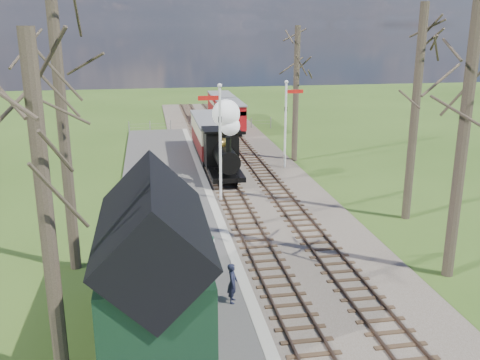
# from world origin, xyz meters

# --- Properties ---
(distant_hills) EXTENTS (114.40, 48.00, 22.02)m
(distant_hills) POSITION_xyz_m (1.40, 64.38, -16.21)
(distant_hills) COLOR #385B23
(distant_hills) RESTS_ON ground
(ballast_bed) EXTENTS (8.00, 60.00, 0.10)m
(ballast_bed) POSITION_xyz_m (1.30, 22.00, 0.05)
(ballast_bed) COLOR brown
(ballast_bed) RESTS_ON ground
(track_near) EXTENTS (1.60, 60.00, 0.15)m
(track_near) POSITION_xyz_m (0.00, 22.00, 0.10)
(track_near) COLOR brown
(track_near) RESTS_ON ground
(track_far) EXTENTS (1.60, 60.00, 0.15)m
(track_far) POSITION_xyz_m (2.60, 22.00, 0.10)
(track_far) COLOR brown
(track_far) RESTS_ON ground
(platform) EXTENTS (5.00, 44.00, 0.20)m
(platform) POSITION_xyz_m (-3.50, 14.00, 0.10)
(platform) COLOR #474442
(platform) RESTS_ON ground
(coping_strip) EXTENTS (0.40, 44.00, 0.21)m
(coping_strip) POSITION_xyz_m (-1.20, 14.00, 0.10)
(coping_strip) COLOR #B2AD9E
(coping_strip) RESTS_ON ground
(station_shed) EXTENTS (3.25, 6.30, 4.78)m
(station_shed) POSITION_xyz_m (-4.30, 4.00, 2.27)
(station_shed) COLOR black
(station_shed) RESTS_ON platform
(semaphore_near) EXTENTS (1.22, 0.24, 6.22)m
(semaphore_near) POSITION_xyz_m (-0.77, 16.00, 3.62)
(semaphore_near) COLOR silver
(semaphore_near) RESTS_ON ground
(semaphore_far) EXTENTS (1.22, 0.24, 5.72)m
(semaphore_far) POSITION_xyz_m (4.37, 22.00, 3.35)
(semaphore_far) COLOR silver
(semaphore_far) RESTS_ON ground
(bare_trees) EXTENTS (15.51, 22.39, 12.00)m
(bare_trees) POSITION_xyz_m (1.33, 10.10, 5.21)
(bare_trees) COLOR #382D23
(bare_trees) RESTS_ON ground
(fence_line) EXTENTS (12.60, 0.08, 1.00)m
(fence_line) POSITION_xyz_m (0.30, 36.00, 0.55)
(fence_line) COLOR slate
(fence_line) RESTS_ON ground
(locomotive) EXTENTS (1.97, 4.61, 4.94)m
(locomotive) POSITION_xyz_m (-0.01, 19.57, 2.26)
(locomotive) COLOR black
(locomotive) RESTS_ON ground
(coach) EXTENTS (2.30, 7.90, 2.42)m
(coach) POSITION_xyz_m (0.00, 25.64, 1.65)
(coach) COLOR black
(coach) RESTS_ON ground
(red_carriage_a) EXTENTS (2.10, 5.19, 2.21)m
(red_carriage_a) POSITION_xyz_m (2.60, 34.24, 1.52)
(red_carriage_a) COLOR black
(red_carriage_a) RESTS_ON ground
(red_carriage_b) EXTENTS (2.10, 5.19, 2.21)m
(red_carriage_b) POSITION_xyz_m (2.60, 39.74, 1.52)
(red_carriage_b) COLOR black
(red_carriage_b) RESTS_ON ground
(sign_board) EXTENTS (0.23, 0.68, 1.00)m
(sign_board) POSITION_xyz_m (-2.11, 8.01, 0.70)
(sign_board) COLOR #104E2B
(sign_board) RESTS_ON platform
(bench) EXTENTS (0.87, 1.32, 0.73)m
(bench) POSITION_xyz_m (-3.28, 3.16, 0.54)
(bench) COLOR #452D18
(bench) RESTS_ON platform
(person) EXTENTS (0.44, 0.56, 1.37)m
(person) POSITION_xyz_m (-1.81, 5.00, 0.89)
(person) COLOR #1A1C30
(person) RESTS_ON platform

